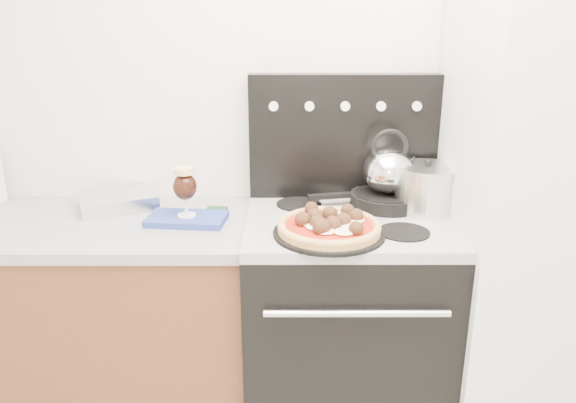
{
  "coord_description": "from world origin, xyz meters",
  "views": [
    {
      "loc": [
        -0.15,
        -0.79,
        1.65
      ],
      "look_at": [
        -0.14,
        1.05,
        1.03
      ],
      "focal_mm": 35.0,
      "sensor_mm": 36.0,
      "label": 1
    }
  ],
  "objects_px": {
    "skillet": "(386,200)",
    "stock_pot": "(426,190)",
    "base_cabinet": "(71,329)",
    "pizza_pan": "(329,233)",
    "oven_mitt": "(187,219)",
    "tea_kettle": "(388,167)",
    "fridge": "(539,212)",
    "beer_glass": "(185,192)",
    "stove_body": "(344,330)",
    "pizza": "(329,225)"
  },
  "relations": [
    {
      "from": "oven_mitt",
      "to": "skillet",
      "type": "bearing_deg",
      "value": 9.53
    },
    {
      "from": "beer_glass",
      "to": "tea_kettle",
      "type": "xyz_separation_m",
      "value": [
        0.77,
        0.13,
        0.06
      ]
    },
    {
      "from": "base_cabinet",
      "to": "beer_glass",
      "type": "distance_m",
      "value": 0.77
    },
    {
      "from": "stove_body",
      "to": "tea_kettle",
      "type": "relative_size",
      "value": 4.09
    },
    {
      "from": "oven_mitt",
      "to": "stock_pot",
      "type": "relative_size",
      "value": 1.25
    },
    {
      "from": "stove_body",
      "to": "beer_glass",
      "type": "xyz_separation_m",
      "value": [
        -0.6,
        0.01,
        0.58
      ]
    },
    {
      "from": "base_cabinet",
      "to": "tea_kettle",
      "type": "height_order",
      "value": "tea_kettle"
    },
    {
      "from": "tea_kettle",
      "to": "pizza_pan",
      "type": "bearing_deg",
      "value": -126.97
    },
    {
      "from": "base_cabinet",
      "to": "beer_glass",
      "type": "xyz_separation_m",
      "value": [
        0.5,
        -0.02,
        0.59
      ]
    },
    {
      "from": "fridge",
      "to": "pizza",
      "type": "height_order",
      "value": "fridge"
    },
    {
      "from": "stove_body",
      "to": "stock_pot",
      "type": "height_order",
      "value": "stock_pot"
    },
    {
      "from": "stock_pot",
      "to": "beer_glass",
      "type": "bearing_deg",
      "value": -175.24
    },
    {
      "from": "pizza_pan",
      "to": "oven_mitt",
      "type": "bearing_deg",
      "value": 161.31
    },
    {
      "from": "oven_mitt",
      "to": "pizza_pan",
      "type": "distance_m",
      "value": 0.55
    },
    {
      "from": "oven_mitt",
      "to": "beer_glass",
      "type": "height_order",
      "value": "beer_glass"
    },
    {
      "from": "tea_kettle",
      "to": "beer_glass",
      "type": "bearing_deg",
      "value": -168.32
    },
    {
      "from": "stock_pot",
      "to": "skillet",
      "type": "bearing_deg",
      "value": 158.82
    },
    {
      "from": "base_cabinet",
      "to": "stove_body",
      "type": "relative_size",
      "value": 1.65
    },
    {
      "from": "pizza",
      "to": "skillet",
      "type": "relative_size",
      "value": 1.24
    },
    {
      "from": "base_cabinet",
      "to": "stock_pot",
      "type": "distance_m",
      "value": 1.52
    },
    {
      "from": "skillet",
      "to": "base_cabinet",
      "type": "bearing_deg",
      "value": -174.9
    },
    {
      "from": "fridge",
      "to": "beer_glass",
      "type": "distance_m",
      "value": 1.31
    },
    {
      "from": "base_cabinet",
      "to": "pizza",
      "type": "distance_m",
      "value": 1.17
    },
    {
      "from": "beer_glass",
      "to": "pizza",
      "type": "height_order",
      "value": "beer_glass"
    },
    {
      "from": "base_cabinet",
      "to": "skillet",
      "type": "distance_m",
      "value": 1.38
    },
    {
      "from": "fridge",
      "to": "stove_body",
      "type": "bearing_deg",
      "value": 177.95
    },
    {
      "from": "base_cabinet",
      "to": "pizza_pan",
      "type": "xyz_separation_m",
      "value": [
        1.02,
        -0.19,
        0.5
      ]
    },
    {
      "from": "skillet",
      "to": "stock_pot",
      "type": "distance_m",
      "value": 0.16
    },
    {
      "from": "stove_body",
      "to": "oven_mitt",
      "type": "xyz_separation_m",
      "value": [
        -0.6,
        0.01,
        0.47
      ]
    },
    {
      "from": "stove_body",
      "to": "tea_kettle",
      "type": "xyz_separation_m",
      "value": [
        0.17,
        0.14,
        0.64
      ]
    },
    {
      "from": "fridge",
      "to": "pizza",
      "type": "distance_m",
      "value": 0.8
    },
    {
      "from": "skillet",
      "to": "stock_pot",
      "type": "relative_size",
      "value": 1.24
    },
    {
      "from": "oven_mitt",
      "to": "tea_kettle",
      "type": "bearing_deg",
      "value": 9.53
    },
    {
      "from": "base_cabinet",
      "to": "fridge",
      "type": "xyz_separation_m",
      "value": [
        1.8,
        -0.05,
        0.52
      ]
    },
    {
      "from": "stove_body",
      "to": "tea_kettle",
      "type": "bearing_deg",
      "value": 39.82
    },
    {
      "from": "oven_mitt",
      "to": "skillet",
      "type": "xyz_separation_m",
      "value": [
        0.77,
        0.13,
        0.03
      ]
    },
    {
      "from": "beer_glass",
      "to": "stock_pot",
      "type": "height_order",
      "value": "beer_glass"
    },
    {
      "from": "pizza_pan",
      "to": "tea_kettle",
      "type": "height_order",
      "value": "tea_kettle"
    },
    {
      "from": "fridge",
      "to": "oven_mitt",
      "type": "bearing_deg",
      "value": 178.5
    },
    {
      "from": "beer_glass",
      "to": "skillet",
      "type": "bearing_deg",
      "value": 9.53
    },
    {
      "from": "fridge",
      "to": "stock_pot",
      "type": "xyz_separation_m",
      "value": [
        -0.4,
        0.11,
        0.05
      ]
    },
    {
      "from": "stove_body",
      "to": "skillet",
      "type": "bearing_deg",
      "value": 39.82
    },
    {
      "from": "fridge",
      "to": "stock_pot",
      "type": "relative_size",
      "value": 8.23
    },
    {
      "from": "base_cabinet",
      "to": "stove_body",
      "type": "xyz_separation_m",
      "value": [
        1.1,
        -0.02,
        0.01
      ]
    },
    {
      "from": "oven_mitt",
      "to": "stock_pot",
      "type": "bearing_deg",
      "value": 4.76
    },
    {
      "from": "oven_mitt",
      "to": "pizza",
      "type": "distance_m",
      "value": 0.55
    },
    {
      "from": "pizza",
      "to": "skillet",
      "type": "bearing_deg",
      "value": 50.88
    },
    {
      "from": "pizza",
      "to": "skillet",
      "type": "distance_m",
      "value": 0.39
    },
    {
      "from": "pizza_pan",
      "to": "stove_body",
      "type": "bearing_deg",
      "value": 63.74
    },
    {
      "from": "fridge",
      "to": "oven_mitt",
      "type": "distance_m",
      "value": 1.3
    }
  ]
}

